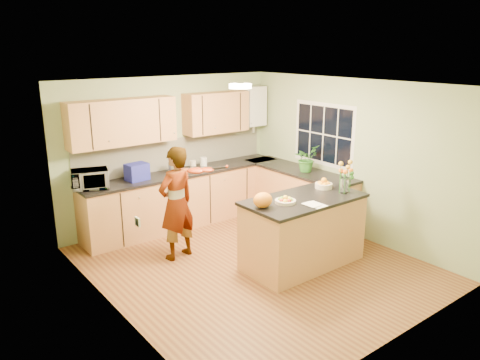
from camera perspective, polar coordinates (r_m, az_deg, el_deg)
floor at (r=6.70m, az=1.63°, el=-10.27°), size 4.50×4.50×0.00m
ceiling at (r=6.03m, az=1.82°, el=11.57°), size 4.00×4.50×0.02m
wall_back at (r=8.06m, az=-8.52°, el=3.54°), size 4.00×0.02×2.50m
wall_front at (r=4.83m, az=19.06°, el=-5.75°), size 4.00×0.02×2.50m
wall_left at (r=5.27m, az=-15.36°, el=-3.61°), size 0.02×4.50×2.50m
wall_right at (r=7.64m, az=13.39°, el=2.59°), size 0.02×4.50×2.50m
back_counter at (r=8.06m, az=-6.62°, el=-2.14°), size 3.64×0.62×0.94m
right_counter at (r=8.17m, az=7.09°, el=-1.89°), size 0.62×2.24×0.94m
splashback at (r=8.10m, az=-7.84°, el=3.27°), size 3.60×0.02×0.52m
upper_cabinets at (r=7.72m, az=-9.22°, el=7.49°), size 3.20×0.34×0.70m
boiler at (r=8.77m, az=1.65°, el=9.00°), size 0.40×0.30×0.86m
window_right at (r=7.95m, az=10.14°, el=5.50°), size 0.01×1.30×1.05m
light_switch at (r=4.73m, az=-12.39°, el=-4.99°), size 0.02×0.09×0.09m
ceiling_lamp at (r=6.26m, az=0.04°, el=11.38°), size 0.30×0.30×0.07m
peninsula_island at (r=6.59m, az=7.67°, el=-6.20°), size 1.71×0.88×0.98m
fruit_dish at (r=6.17m, az=5.56°, el=-2.45°), size 0.28×0.28×0.10m
orange_bowl at (r=6.89m, az=10.18°, el=-0.48°), size 0.25×0.25×0.15m
flower_vase at (r=6.65m, az=12.68°, el=1.18°), size 0.27×0.27×0.50m
orange_bag at (r=5.97m, az=2.80°, el=-2.45°), size 0.28×0.25×0.20m
papers at (r=6.16m, az=9.17°, el=-2.97°), size 0.20×0.27×0.01m
violinist at (r=6.69m, az=-7.74°, el=-2.84°), size 0.66×0.50×1.65m
violin at (r=6.46m, az=-5.39°, el=1.15°), size 0.62×0.54×0.15m
microwave at (r=7.22m, az=-17.82°, el=0.09°), size 0.60×0.49×0.29m
blue_box at (r=7.49m, az=-12.46°, el=0.98°), size 0.36×0.28×0.27m
kettle at (r=7.75m, az=-8.18°, el=1.61°), size 0.16×0.16×0.30m
jar_cream at (r=7.98m, az=-5.75°, el=1.81°), size 0.10×0.10×0.16m
jar_white at (r=8.08m, az=-4.46°, el=2.11°), size 0.13×0.13×0.19m
potted_plant at (r=7.89m, az=8.07°, el=2.62°), size 0.46×0.42×0.44m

